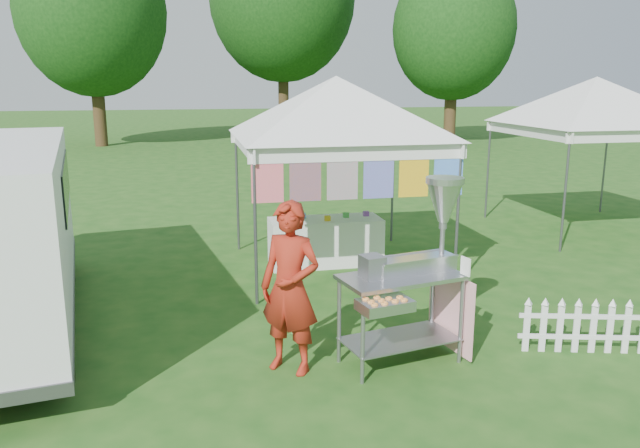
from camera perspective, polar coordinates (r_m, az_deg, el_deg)
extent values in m
plane|color=#1D4D16|center=(6.93, 8.31, -12.23)|extent=(120.00, 120.00, 0.00)
cylinder|color=#59595E|center=(8.19, -5.93, -0.36)|extent=(0.04, 0.04, 2.10)
cylinder|color=#59595E|center=(8.94, 12.46, 0.53)|extent=(0.04, 0.04, 2.10)
cylinder|color=#59595E|center=(10.97, -7.57, 3.01)|extent=(0.04, 0.04, 2.10)
cylinder|color=#59595E|center=(11.54, 6.65, 3.53)|extent=(0.04, 0.04, 2.10)
cube|color=white|center=(8.30, 3.77, 6.51)|extent=(3.00, 0.03, 0.22)
cube|color=white|center=(11.04, -0.29, 8.17)|extent=(3.00, 0.03, 0.22)
pyramid|color=white|center=(9.62, 1.49, 13.40)|extent=(4.24, 4.24, 0.90)
cylinder|color=#59595E|center=(8.29, 3.77, 7.06)|extent=(3.00, 0.03, 0.03)
cube|color=#DF1BAC|center=(8.08, -4.84, 4.39)|extent=(0.42, 0.01, 0.70)
cube|color=orange|center=(8.16, -1.35, 4.52)|extent=(0.42, 0.01, 0.70)
cube|color=#31BA9B|center=(8.27, 2.07, 4.62)|extent=(0.42, 0.01, 0.70)
cube|color=purple|center=(8.40, 5.38, 4.71)|extent=(0.42, 0.01, 0.70)
cube|color=orange|center=(8.57, 8.59, 4.78)|extent=(0.42, 0.01, 0.70)
cube|color=blue|center=(8.75, 11.66, 4.83)|extent=(0.42, 0.01, 0.70)
cylinder|color=#59595E|center=(11.52, 21.50, 2.69)|extent=(0.04, 0.04, 2.10)
cylinder|color=#59595E|center=(13.94, 15.11, 4.81)|extent=(0.04, 0.04, 2.10)
cylinder|color=#59595E|center=(15.44, 24.57, 4.84)|extent=(0.04, 0.04, 2.10)
cube|color=white|center=(14.55, 20.38, 8.54)|extent=(3.00, 0.03, 0.22)
pyramid|color=white|center=(13.34, 24.02, 12.21)|extent=(4.24, 4.24, 0.90)
cylinder|color=#382714|center=(30.10, -19.59, 10.49)|extent=(0.56, 0.56, 3.96)
ellipsoid|color=#215417|center=(30.22, -20.18, 17.82)|extent=(6.40, 6.40, 7.36)
cylinder|color=#382714|center=(34.26, -3.36, 12.16)|extent=(0.56, 0.56, 4.84)
cylinder|color=#382714|center=(30.45, 11.83, 10.56)|extent=(0.56, 0.56, 3.52)
ellipsoid|color=#215417|center=(30.51, 12.15, 17.03)|extent=(5.60, 5.60, 6.44)
cylinder|color=gray|center=(6.20, 3.93, -10.42)|extent=(0.05, 0.05, 0.95)
cylinder|color=gray|center=(6.79, 12.77, -8.59)|extent=(0.05, 0.05, 0.95)
cylinder|color=gray|center=(6.64, 1.76, -8.77)|extent=(0.05, 0.05, 0.95)
cylinder|color=gray|center=(7.19, 10.22, -7.22)|extent=(0.05, 0.05, 0.95)
cube|color=gray|center=(6.76, 7.27, -10.38)|extent=(1.30, 0.84, 0.02)
cube|color=#B7B7BC|center=(6.52, 7.44, -4.84)|extent=(1.37, 0.88, 0.04)
cube|color=#B7B7BC|center=(6.63, 8.64, -3.67)|extent=(0.93, 0.44, 0.16)
cube|color=gray|center=(6.37, 4.80, -3.91)|extent=(0.25, 0.27, 0.23)
cylinder|color=gray|center=(6.72, 11.17, -0.24)|extent=(0.06, 0.06, 0.95)
cone|color=#B7B7BC|center=(6.67, 11.27, 1.97)|extent=(0.45, 0.45, 0.42)
cylinder|color=#B7B7BC|center=(6.63, 11.36, 3.93)|extent=(0.48, 0.48, 0.06)
cube|color=#B7B7BC|center=(6.03, 5.96, -7.39)|extent=(0.56, 0.41, 0.11)
cube|color=pink|center=(7.02, 11.86, -7.81)|extent=(0.18, 0.78, 0.85)
cube|color=white|center=(6.57, 13.16, -3.79)|extent=(0.05, 0.15, 0.19)
imported|color=maroon|center=(6.33, -2.74, -5.87)|extent=(0.77, 0.73, 1.78)
cube|color=black|center=(8.69, -22.22, 3.47)|extent=(0.47, 2.88, 0.58)
cylinder|color=black|center=(6.78, -22.71, -10.39)|extent=(0.34, 0.75, 0.72)
cylinder|color=black|center=(9.99, -22.29, -2.92)|extent=(0.34, 0.75, 0.72)
cube|color=white|center=(7.32, 18.36, -8.97)|extent=(0.07, 0.04, 0.56)
cube|color=white|center=(7.37, 19.73, -8.92)|extent=(0.07, 0.04, 0.56)
cube|color=white|center=(7.42, 21.07, -8.87)|extent=(0.07, 0.04, 0.56)
cube|color=white|center=(7.48, 22.40, -8.81)|extent=(0.07, 0.04, 0.56)
cube|color=white|center=(7.55, 23.70, -8.76)|extent=(0.07, 0.04, 0.56)
cube|color=white|center=(7.61, 24.98, -8.70)|extent=(0.07, 0.04, 0.56)
cube|color=white|center=(7.68, 26.23, -8.63)|extent=(0.07, 0.04, 0.56)
cube|color=white|center=(7.55, 22.98, -9.49)|extent=(1.40, 0.39, 0.05)
cube|color=white|center=(7.47, 23.15, -7.79)|extent=(1.40, 0.39, 0.05)
cube|color=white|center=(10.13, 0.49, -1.60)|extent=(1.80, 0.70, 0.75)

